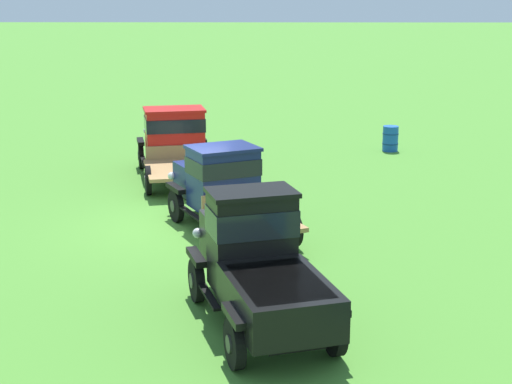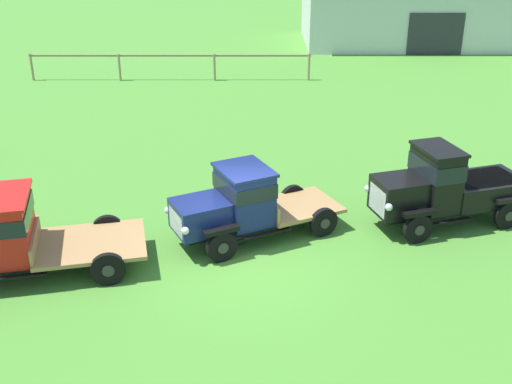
{
  "view_description": "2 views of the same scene",
  "coord_description": "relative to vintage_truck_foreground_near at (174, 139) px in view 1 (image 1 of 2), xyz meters",
  "views": [
    {
      "loc": [
        18.43,
        2.2,
        5.71
      ],
      "look_at": [
        0.34,
        1.95,
        1.0
      ],
      "focal_mm": 55.0,
      "sensor_mm": 36.0,
      "label": 1
    },
    {
      "loc": [
        0.35,
        -14.18,
        8.44
      ],
      "look_at": [
        0.34,
        1.95,
        1.0
      ],
      "focal_mm": 45.0,
      "sensor_mm": 36.0,
      "label": 2
    }
  ],
  "objects": [
    {
      "name": "vintage_truck_second_in_line",
      "position": [
        5.73,
        1.8,
        -0.04
      ],
      "size": [
        4.92,
        3.51,
        2.05
      ],
      "color": "black",
      "rests_on": "ground"
    },
    {
      "name": "vintage_truck_foreground_near",
      "position": [
        0.0,
        0.0,
        0.0
      ],
      "size": [
        5.73,
        3.12,
        2.11
      ],
      "color": "black",
      "rests_on": "ground"
    },
    {
      "name": "oil_drum_near_fence",
      "position": [
        -3.68,
        7.38,
        -0.67
      ],
      "size": [
        0.58,
        0.58,
        0.91
      ],
      "color": "#1951B2",
      "rests_on": "ground"
    },
    {
      "name": "ground_plane",
      "position": [
        5.8,
        0.71,
        -1.12
      ],
      "size": [
        240.0,
        240.0,
        0.0
      ],
      "primitive_type": "plane",
      "color": "#47842D"
    },
    {
      "name": "vintage_truck_midrow_center",
      "position": [
        11.4,
        2.75,
        -0.01
      ],
      "size": [
        4.72,
        2.86,
        2.32
      ],
      "color": "black",
      "rests_on": "ground"
    }
  ]
}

